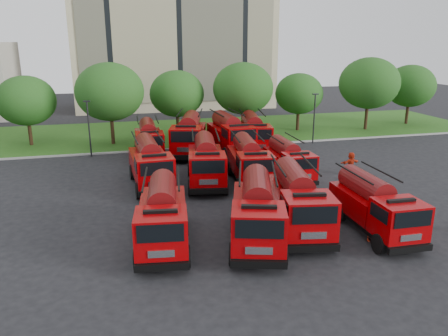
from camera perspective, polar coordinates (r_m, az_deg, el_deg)
The scene contains 30 objects.
ground at distance 26.51m, azimuth 3.82°, elevation -6.37°, with size 140.00×140.00×0.00m, color black.
lawn at distance 50.85m, azimuth -5.22°, elevation 4.74°, with size 70.00×16.00×0.12m, color #205316.
curb at distance 43.06m, azimuth -3.50°, elevation 2.67°, with size 70.00×0.30×0.14m, color gray.
apartment_building at distance 71.86m, azimuth -6.76°, elevation 18.04°, with size 30.00×14.18×25.00m.
tree_1 at distance 47.32m, azimuth -24.44°, elevation 8.01°, with size 5.71×5.71×6.98m.
tree_2 at distance 45.00m, azimuth -14.71°, elevation 9.60°, with size 6.72×6.72×8.22m.
tree_3 at distance 48.02m, azimuth -6.17°, elevation 9.62°, with size 5.88×5.88×7.19m.
tree_4 at distance 48.00m, azimuth 2.51°, elevation 10.34°, with size 6.55×6.55×8.01m.
tree_5 at distance 51.44m, azimuth 9.77°, elevation 9.54°, with size 5.46×5.46×6.68m.
tree_6 at distance 53.77m, azimuth 18.45°, elevation 10.46°, with size 6.89×6.89×8.42m.
tree_7 at distance 59.44m, azimuth 23.15°, elevation 9.83°, with size 6.05×6.05×7.39m.
lamp_post_0 at distance 41.16m, azimuth -17.25°, elevation 5.35°, with size 0.60×0.25×5.11m.
lamp_post_1 at distance 45.56m, azimuth 11.71°, elevation 6.74°, with size 0.60×0.25×5.11m.
fire_truck_0 at distance 22.67m, azimuth -8.04°, elevation -6.16°, with size 3.32×7.26×3.19m.
fire_truck_1 at distance 22.83m, azimuth 4.35°, elevation -5.67°, with size 4.52×7.73×3.34m.
fire_truck_2 at distance 24.57m, azimuth 9.53°, elevation -4.20°, with size 3.82×7.71×3.36m.
fire_truck_3 at distance 25.29m, azimuth 19.05°, elevation -4.66°, with size 2.62×6.80×3.06m.
fire_truck_4 at distance 32.02m, azimuth -9.62°, elevation 0.61°, with size 2.93×7.39×3.31m.
fire_truck_5 at distance 32.08m, azimuth -2.36°, elevation 0.89°, with size 3.68×7.64×3.34m.
fire_truck_6 at distance 32.47m, azimuth 3.29°, elevation 0.94°, with size 3.22×7.27×3.21m.
fire_truck_7 at distance 33.67m, azimuth 8.41°, elevation 1.06°, with size 2.43×6.37×2.88m.
fire_truck_8 at distance 40.31m, azimuth -9.81°, elevation 3.72°, with size 2.72×6.99×3.15m.
fire_truck_9 at distance 40.70m, azimuth -4.59°, elevation 4.35°, with size 4.67×8.32×3.59m.
fire_truck_10 at distance 41.21m, azimuth 0.79°, elevation 4.50°, with size 3.15×7.87×3.52m.
fire_truck_11 at distance 41.88m, azimuth 3.83°, elevation 4.59°, with size 3.85×7.86×3.43m.
firefighter_0 at distance 24.77m, azimuth 18.56°, elevation -8.93°, with size 0.64×0.47×1.75m, color #B6240E.
firefighter_1 at distance 22.31m, azimuth 4.57°, elevation -10.97°, with size 0.86×0.47×1.76m, color #B6240E.
firefighter_3 at distance 27.85m, azimuth 18.72°, elevation -6.10°, with size 1.19×0.61×1.84m, color black.
firefighter_4 at distance 25.20m, azimuth 3.08°, elevation -7.61°, with size 0.83×0.54×1.70m, color black.
firefighter_5 at distance 35.98m, azimuth 16.11°, elevation -0.83°, with size 1.69×0.73×1.82m, color #B6240E.
Camera 1 is at (-7.68, -23.23, 10.21)m, focal length 35.00 mm.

